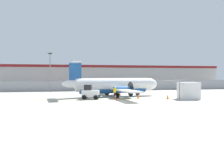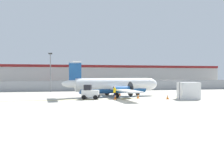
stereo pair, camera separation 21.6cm
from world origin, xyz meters
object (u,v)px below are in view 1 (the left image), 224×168
at_px(baggage_tug, 90,93).
at_px(parked_car_3, 115,85).
at_px(parked_car_4, 128,83).
at_px(commuter_airplane, 115,86).
at_px(parked_car_5, 150,84).
at_px(apron_light_pole, 50,69).
at_px(traffic_cone_near_right, 138,96).
at_px(cargo_container, 188,91).
at_px(traffic_cone_near_left, 168,97).
at_px(traffic_cone_far_right, 115,97).
at_px(parked_car_2, 86,83).
at_px(parked_car_1, 66,84).
at_px(traffic_cone_far_left, 120,94).
at_px(ground_crew_worker, 115,92).
at_px(parked_car_0, 44,84).

bearing_deg(baggage_tug, parked_car_3, 85.86).
bearing_deg(parked_car_4, baggage_tug, 64.43).
distance_m(commuter_airplane, parked_car_5, 29.48).
bearing_deg(apron_light_pole, traffic_cone_near_right, -47.73).
relative_size(parked_car_3, parked_car_4, 1.01).
xyz_separation_m(cargo_container, traffic_cone_near_left, (-2.67, 0.50, -0.79)).
bearing_deg(traffic_cone_far_right, parked_car_2, 91.85).
relative_size(baggage_tug, parked_car_2, 0.58).
bearing_deg(parked_car_1, parked_car_2, 172.66).
distance_m(cargo_container, traffic_cone_far_left, 10.08).
relative_size(ground_crew_worker, parked_car_2, 0.39).
xyz_separation_m(parked_car_4, apron_light_pole, (-19.42, -16.56, 3.41)).
bearing_deg(parked_car_2, parked_car_0, -179.84).
relative_size(commuter_airplane, apron_light_pole, 2.21).
xyz_separation_m(ground_crew_worker, traffic_cone_near_right, (3.29, 0.23, -0.64)).
xyz_separation_m(commuter_airplane, baggage_tug, (-3.94, -2.93, -0.75)).
distance_m(traffic_cone_near_right, traffic_cone_far_right, 3.36).
bearing_deg(traffic_cone_far_right, parked_car_5, 61.25).
bearing_deg(parked_car_1, traffic_cone_near_left, 104.88).
bearing_deg(parked_car_5, traffic_cone_near_right, -111.24).
bearing_deg(baggage_tug, traffic_cone_near_left, 4.12).
bearing_deg(traffic_cone_far_left, cargo_container, -39.97).
bearing_deg(parked_car_3, traffic_cone_near_right, -96.91).
xyz_separation_m(traffic_cone_far_right, parked_car_1, (-6.69, 33.24, 0.58)).
height_order(cargo_container, traffic_cone_far_left, cargo_container).
distance_m(ground_crew_worker, traffic_cone_far_right, 0.79).
height_order(traffic_cone_near_right, parked_car_0, parked_car_0).
bearing_deg(parked_car_5, apron_light_pole, -146.92).
bearing_deg(parked_car_0, parked_car_2, 173.40).
xyz_separation_m(ground_crew_worker, parked_car_4, (10.19, 30.57, -0.06)).
relative_size(ground_crew_worker, parked_car_1, 0.39).
bearing_deg(traffic_cone_near_right, traffic_cone_far_left, 109.50).
height_order(parked_car_1, apron_light_pole, apron_light_pole).
distance_m(traffic_cone_near_right, parked_car_1, 34.06).
bearing_deg(traffic_cone_near_right, commuter_airplane, 127.46).
relative_size(parked_car_1, parked_car_2, 1.00).
xyz_separation_m(parked_car_3, apron_light_pole, (-14.28, -9.78, 3.41)).
bearing_deg(traffic_cone_near_right, apron_light_pole, 132.27).
bearing_deg(ground_crew_worker, commuter_airplane, 89.69).
xyz_separation_m(cargo_container, parked_car_2, (-10.53, 34.62, -0.21)).
relative_size(traffic_cone_near_left, parked_car_1, 0.15).
distance_m(baggage_tug, parked_car_3, 24.63).
xyz_separation_m(commuter_airplane, apron_light_pole, (-10.02, 10.51, 2.70)).
relative_size(traffic_cone_near_left, parked_car_5, 0.15).
xyz_separation_m(commuter_airplane, traffic_cone_near_right, (2.50, -3.26, -1.29)).
bearing_deg(parked_car_5, parked_car_4, 165.29).
xyz_separation_m(cargo_container, parked_car_1, (-16.15, 34.69, -0.21)).
xyz_separation_m(parked_car_5, apron_light_pole, (-25.24, -14.73, 3.41)).
relative_size(parked_car_0, parked_car_3, 0.99).
relative_size(cargo_container, parked_car_5, 0.61).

